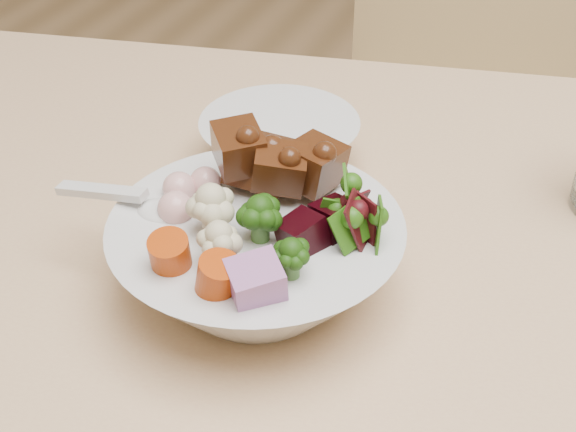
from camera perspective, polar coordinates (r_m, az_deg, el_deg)
The scene contains 4 objects.
chair_far at distance 1.33m, azimuth 12.36°, elevation 8.18°, with size 0.44×0.44×0.94m.
food_bowl at distance 0.60m, azimuth -2.04°, elevation -2.63°, with size 0.22×0.22×0.12m.
soup_spoon at distance 0.61m, azimuth -10.05°, elevation 0.64°, with size 0.11×0.03×0.02m.
side_bowl at distance 0.76m, azimuth -0.60°, elevation 5.14°, with size 0.15×0.15×0.05m, color silver, non-canonical shape.
Camera 1 is at (-0.34, -0.40, 1.13)m, focal length 50.00 mm.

